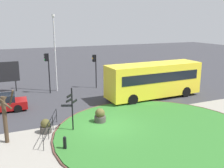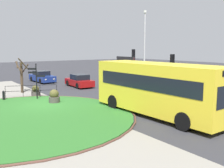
% 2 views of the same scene
% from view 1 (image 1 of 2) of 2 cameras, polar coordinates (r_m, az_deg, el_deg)
% --- Properties ---
extents(ground, '(120.00, 120.00, 0.00)m').
position_cam_1_polar(ground, '(18.04, -1.19, -9.61)').
color(ground, '#333338').
extents(sidewalk_paving, '(32.00, 7.68, 0.02)m').
position_cam_1_polar(sidewalk_paving, '(16.25, 1.80, -12.33)').
color(sidewalk_paving, gray).
rests_on(sidewalk_paving, ground).
extents(grass_island, '(13.43, 13.43, 0.10)m').
position_cam_1_polar(grass_island, '(17.40, 10.07, -10.58)').
color(grass_island, '#2D6B28').
rests_on(grass_island, ground).
extents(grass_kerb_ring, '(13.74, 13.74, 0.11)m').
position_cam_1_polar(grass_kerb_ring, '(17.39, 10.07, -10.56)').
color(grass_kerb_ring, brown).
rests_on(grass_kerb_ring, ground).
extents(signpost_directional, '(1.17, 1.11, 3.02)m').
position_cam_1_polar(signpost_directional, '(16.98, -9.06, -4.99)').
color(signpost_directional, black).
rests_on(signpost_directional, ground).
extents(bollard_foreground, '(0.20, 0.20, 0.84)m').
position_cam_1_polar(bollard_foreground, '(15.13, -10.51, -12.86)').
color(bollard_foreground, black).
rests_on(bollard_foreground, ground).
extents(railing_grass_edge, '(1.62, 4.04, 1.04)m').
position_cam_1_polar(railing_grass_edge, '(17.11, -13.58, -8.89)').
color(railing_grass_edge, black).
rests_on(railing_grass_edge, ground).
extents(bus_yellow, '(9.48, 2.90, 3.32)m').
position_cam_1_polar(bus_yellow, '(24.75, 9.32, 0.98)').
color(bus_yellow, yellow).
rests_on(bus_yellow, ground).
extents(car_far_lane, '(4.16, 1.91, 1.39)m').
position_cam_1_polar(car_far_lane, '(22.80, -23.50, -4.04)').
color(car_far_lane, maroon).
rests_on(car_far_lane, ground).
extents(traffic_light_near, '(0.49, 0.28, 3.72)m').
position_cam_1_polar(traffic_light_near, '(27.91, -3.88, 4.55)').
color(traffic_light_near, black).
rests_on(traffic_light_near, ground).
extents(traffic_light_far, '(0.49, 0.26, 4.11)m').
position_cam_1_polar(traffic_light_far, '(26.47, -14.28, 4.26)').
color(traffic_light_far, black).
rests_on(traffic_light_far, ground).
extents(lamppost_tall, '(0.32, 0.32, 7.92)m').
position_cam_1_polar(lamppost_tall, '(27.05, -12.64, 7.22)').
color(lamppost_tall, '#B7B7BC').
rests_on(lamppost_tall, ground).
extents(billboard_left, '(3.29, 0.19, 3.20)m').
position_cam_1_polar(billboard_left, '(28.44, -23.33, 2.33)').
color(billboard_left, black).
rests_on(billboard_left, ground).
extents(planter_near_signpost, '(0.83, 0.83, 1.11)m').
position_cam_1_polar(planter_near_signpost, '(18.57, -2.69, -7.25)').
color(planter_near_signpost, '#47423D').
rests_on(planter_near_signpost, ground).
extents(planter_kerbside, '(0.74, 0.74, 0.96)m').
position_cam_1_polar(planter_kerbside, '(17.56, -14.63, -9.21)').
color(planter_kerbside, '#47423D').
rests_on(planter_kerbside, ground).
extents(street_tree_bare, '(1.30, 1.16, 3.35)m').
position_cam_1_polar(street_tree_bare, '(16.51, -22.82, -6.54)').
color(street_tree_bare, '#423323').
rests_on(street_tree_bare, ground).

